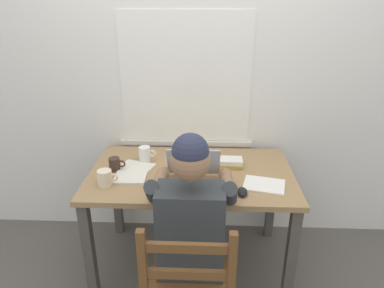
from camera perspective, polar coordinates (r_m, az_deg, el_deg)
The scene contains 14 objects.
ground_plane at distance 2.73m, azimuth -0.10°, elevation -18.72°, with size 8.00×8.00×0.00m, color #56514C.
back_wall at distance 2.58m, azimuth 0.35°, elevation 11.30°, with size 6.00×0.08×2.60m.
desk at distance 2.35m, azimuth -0.11°, elevation -6.71°, with size 1.34×0.80×0.75m.
seated_person at distance 1.93m, azimuth -0.10°, elevation -12.79°, with size 0.50×0.60×1.25m.
laptop at distance 2.11m, azimuth 0.13°, elevation -5.69°, with size 0.33×0.32×0.22m.
computer_mouse at distance 2.07m, azimuth 8.24°, elevation -7.76°, with size 0.06×0.10×0.03m, color black.
coffee_mug_white at distance 2.19m, azimuth -14.04°, elevation -5.43°, with size 0.13×0.09×0.10m.
coffee_mug_dark at distance 2.36m, azimuth -12.52°, elevation -3.25°, with size 0.11×0.07×0.09m.
coffee_mug_spare at distance 2.45m, azimuth -7.71°, elevation -1.63°, with size 0.12×0.08×0.10m.
book_stack_main at distance 2.38m, azimuth 6.22°, elevation -3.00°, with size 0.18×0.12×0.06m.
paper_pile_near_laptop at distance 2.18m, azimuth 11.73°, elevation -6.57°, with size 0.25×0.19×0.01m, color white.
paper_pile_back_corner at distance 2.25m, azimuth -10.05°, elevation -5.38°, with size 0.20×0.17×0.01m, color silver.
paper_pile_side at distance 2.38m, azimuth -9.27°, elevation -3.87°, with size 0.22×0.20×0.01m, color silver.
landscape_photo_print at distance 2.48m, azimuth 0.45°, elevation -2.41°, with size 0.13×0.09×0.00m, color gold.
Camera 1 is at (0.09, -2.04, 1.82)m, focal length 32.53 mm.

